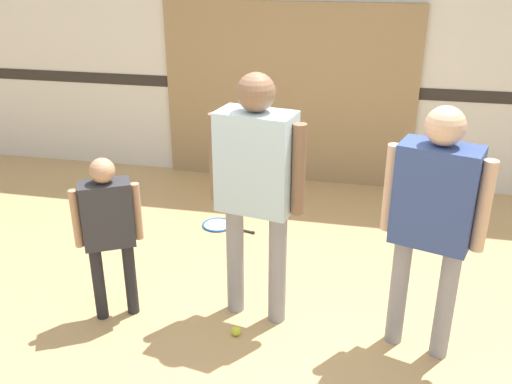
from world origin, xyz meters
TOP-DOWN VIEW (x-y plane):
  - ground_plane at (0.00, 0.00)m, footprint 16.00×16.00m
  - wall_back at (0.00, 2.83)m, footprint 16.00×0.07m
  - wall_panel at (-0.27, 2.77)m, footprint 2.66×0.05m
  - person_instructor at (-0.07, 0.21)m, footprint 0.64×0.35m
  - person_student_left at (-1.03, -0.00)m, footprint 0.40×0.32m
  - person_student_right at (1.02, 0.07)m, footprint 0.59×0.37m
  - racket_spare_on_floor at (-0.69, 1.47)m, footprint 0.55×0.34m
  - tennis_ball_near_instructor at (-0.16, -0.06)m, footprint 0.07×0.07m
  - tennis_ball_by_spare_racket at (-0.60, 1.73)m, footprint 0.07×0.07m

SIDE VIEW (x-z plane):
  - ground_plane at x=0.00m, z-range 0.00..0.00m
  - racket_spare_on_floor at x=-0.69m, z-range -0.01..0.03m
  - tennis_ball_near_instructor at x=-0.16m, z-range 0.00..0.07m
  - tennis_ball_by_spare_racket at x=-0.60m, z-range 0.00..0.07m
  - person_student_left at x=-1.03m, z-range 0.14..1.32m
  - wall_panel at x=-0.27m, z-range 0.00..1.90m
  - person_student_right at x=1.02m, z-range 0.19..1.81m
  - person_instructor at x=-0.07m, z-range 0.20..1.93m
  - wall_back at x=0.00m, z-range 0.00..3.20m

